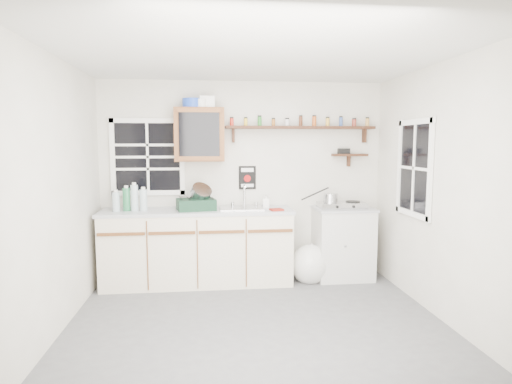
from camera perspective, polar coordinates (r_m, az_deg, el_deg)
room at (r=3.93m, az=0.16°, el=-0.33°), size 3.64×3.24×2.54m
main_cabinet at (r=5.33m, az=-7.73°, el=-7.20°), size 2.31×0.63×0.92m
right_cabinet at (r=5.61m, az=11.48°, el=-6.63°), size 0.73×0.57×0.91m
sink at (r=5.26m, az=-1.95°, el=-2.12°), size 0.52×0.44×0.29m
upper_cabinet at (r=5.33m, az=-7.54°, el=7.58°), size 0.60×0.32×0.65m
upper_cabinet_clutter at (r=5.35m, az=-7.70°, el=11.70°), size 0.39×0.24×0.14m
spice_shelf at (r=5.52m, az=6.03°, el=8.63°), size 1.91×0.18×0.35m
secondary_shelf at (r=5.70m, az=12.15°, el=4.92°), size 0.45×0.16×0.24m
warning_sign at (r=5.51m, az=-1.16°, el=1.92°), size 0.22×0.02×0.30m
window_back at (r=5.52m, az=-14.24°, el=4.54°), size 0.93×0.03×0.98m
window_right at (r=4.96m, az=20.38°, el=2.99°), size 0.03×0.78×1.08m
water_bottles at (r=5.28m, az=-16.36°, el=-0.94°), size 0.40×0.13×0.34m
dish_rack at (r=5.20m, az=-7.82°, el=-1.20°), size 0.50×0.41×0.33m
soap_bottle at (r=5.34m, az=1.35°, el=-1.18°), size 0.08×0.09×0.17m
rag at (r=5.12m, az=2.76°, el=-2.36°), size 0.17×0.16×0.02m
hotplate at (r=5.50m, az=11.34°, el=-1.69°), size 0.58×0.31×0.08m
saucepan at (r=5.44m, az=9.83°, el=-0.77°), size 0.44×0.21×0.19m
trash_bag at (r=5.45m, az=7.22°, el=-9.53°), size 0.45×0.41×0.51m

